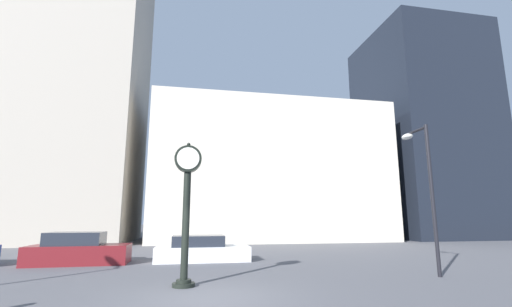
# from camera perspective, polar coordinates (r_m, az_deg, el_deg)

# --- Properties ---
(ground_plane) EXTENTS (200.00, 200.00, 0.00)m
(ground_plane) POSITION_cam_1_polar(r_m,az_deg,el_deg) (9.99, -8.13, -22.79)
(ground_plane) COLOR #515156
(building_tall_tower) EXTENTS (14.99, 12.00, 31.51)m
(building_tall_tower) POSITION_cam_1_polar(r_m,az_deg,el_deg) (38.53, -29.79, 11.57)
(building_tall_tower) COLOR #ADA393
(building_tall_tower) RESTS_ON ground_plane
(building_storefront_row) EXTENTS (21.94, 12.00, 12.83)m
(building_storefront_row) POSITION_cam_1_polar(r_m,az_deg,el_deg) (34.85, 1.74, -3.54)
(building_storefront_row) COLOR beige
(building_storefront_row) RESTS_ON ground_plane
(building_glass_modern) EXTENTS (11.39, 12.00, 23.22)m
(building_glass_modern) POSITION_cam_1_polar(r_m,az_deg,el_deg) (43.58, 26.00, 3.04)
(building_glass_modern) COLOR black
(building_glass_modern) RESTS_ON ground_plane
(street_clock) EXTENTS (0.88, 0.71, 4.59)m
(street_clock) POSITION_cam_1_polar(r_m,az_deg,el_deg) (11.47, -11.45, -6.83)
(street_clock) COLOR black
(street_clock) RESTS_ON ground_plane
(car_maroon) EXTENTS (4.40, 1.92, 1.45)m
(car_maroon) POSITION_cam_1_polar(r_m,az_deg,el_deg) (18.45, -27.48, -14.16)
(car_maroon) COLOR maroon
(car_maroon) RESTS_ON ground_plane
(car_white) EXTENTS (4.60, 1.92, 1.24)m
(car_white) POSITION_cam_1_polar(r_m,az_deg,el_deg) (17.91, -9.07, -15.63)
(car_white) COLOR silver
(car_white) RESTS_ON ground_plane
(street_lamp_right) EXTENTS (0.36, 1.57, 5.72)m
(street_lamp_right) POSITION_cam_1_polar(r_m,az_deg,el_deg) (15.05, 26.10, -2.90)
(street_lamp_right) COLOR black
(street_lamp_right) RESTS_ON ground_plane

